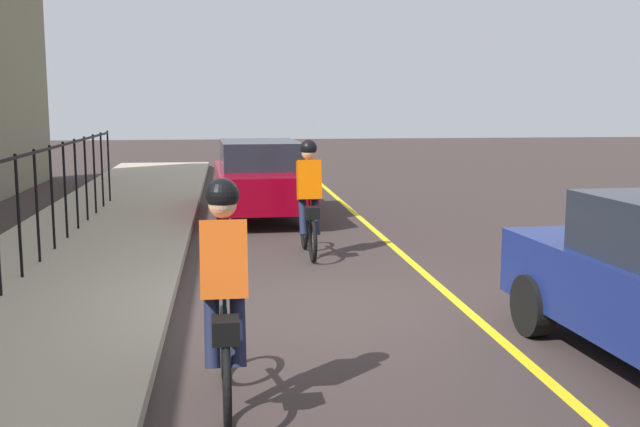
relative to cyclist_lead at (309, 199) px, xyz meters
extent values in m
plane|color=#352B29|center=(-3.03, 0.11, -0.91)|extent=(80.00, 80.00, 0.00)
cube|color=yellow|center=(-3.03, -1.49, -0.91)|extent=(36.00, 0.12, 0.01)
cube|color=tan|center=(-3.03, 3.51, -0.84)|extent=(40.00, 3.20, 0.15)
cylinder|color=black|center=(-1.56, 3.91, 0.04)|extent=(0.04, 0.04, 1.60)
cylinder|color=black|center=(-0.61, 3.91, 0.04)|extent=(0.04, 0.04, 1.60)
cylinder|color=black|center=(0.34, 3.91, 0.04)|extent=(0.04, 0.04, 1.60)
cylinder|color=black|center=(1.29, 3.91, 0.04)|extent=(0.04, 0.04, 1.60)
cylinder|color=black|center=(2.24, 3.91, 0.04)|extent=(0.04, 0.04, 1.60)
cylinder|color=black|center=(3.19, 3.91, 0.04)|extent=(0.04, 0.04, 1.60)
cylinder|color=black|center=(4.14, 3.91, 0.04)|extent=(0.04, 0.04, 1.60)
cylinder|color=black|center=(5.09, 3.91, 0.04)|extent=(0.04, 0.04, 1.60)
cylinder|color=black|center=(6.04, 3.91, 0.04)|extent=(0.04, 0.04, 1.60)
cube|color=black|center=(-2.03, 3.91, 0.79)|extent=(16.13, 0.04, 0.04)
torus|color=black|center=(0.61, 0.01, -0.58)|extent=(0.66, 0.07, 0.66)
torus|color=black|center=(-0.44, -0.01, -0.58)|extent=(0.66, 0.07, 0.66)
cube|color=black|center=(0.08, 0.00, -0.33)|extent=(0.93, 0.06, 0.24)
cylinder|color=black|center=(-0.07, 0.00, -0.18)|extent=(0.03, 0.03, 0.35)
cube|color=#DB5500|center=(-0.02, 0.00, 0.29)|extent=(0.35, 0.37, 0.63)
sphere|color=tan|center=(0.03, 0.00, 0.71)|extent=(0.22, 0.22, 0.22)
sphere|color=black|center=(0.03, 0.00, 0.78)|extent=(0.26, 0.26, 0.26)
cylinder|color=#191E38|center=(-0.04, 0.10, -0.23)|extent=(0.34, 0.13, 0.65)
cylinder|color=#191E38|center=(-0.04, -0.10, -0.23)|extent=(0.34, 0.13, 0.65)
cube|color=black|center=(-0.39, -0.01, -0.16)|extent=(0.24, 0.20, 0.18)
torus|color=black|center=(-5.14, 1.30, -0.58)|extent=(0.66, 0.07, 0.66)
torus|color=black|center=(-6.19, 1.28, -0.58)|extent=(0.66, 0.07, 0.66)
cube|color=black|center=(-5.67, 1.29, -0.33)|extent=(0.93, 0.06, 0.24)
cylinder|color=black|center=(-5.82, 1.29, -0.18)|extent=(0.03, 0.03, 0.35)
cube|color=#DD5716|center=(-5.77, 1.29, 0.29)|extent=(0.35, 0.37, 0.63)
sphere|color=tan|center=(-5.72, 1.29, 0.71)|extent=(0.22, 0.22, 0.22)
sphere|color=black|center=(-5.72, 1.29, 0.78)|extent=(0.26, 0.26, 0.26)
cylinder|color=#191E38|center=(-5.79, 1.39, -0.23)|extent=(0.34, 0.13, 0.65)
cylinder|color=#191E38|center=(-5.78, 1.19, -0.23)|extent=(0.34, 0.13, 0.65)
cube|color=black|center=(-6.14, 1.29, -0.16)|extent=(0.24, 0.20, 0.18)
cylinder|color=black|center=(-4.28, -1.86, -0.59)|extent=(0.65, 0.26, 0.64)
cube|color=maroon|center=(4.21, 0.56, -0.24)|extent=(4.46, 1.96, 0.70)
cube|color=#1E232D|center=(4.41, 0.56, 0.39)|extent=(2.52, 1.67, 0.56)
cylinder|color=black|center=(2.75, -0.35, -0.59)|extent=(0.65, 0.24, 0.64)
cylinder|color=black|center=(2.69, 1.35, -0.59)|extent=(0.65, 0.24, 0.64)
cylinder|color=black|center=(5.74, -0.24, -0.59)|extent=(0.65, 0.24, 0.64)
cylinder|color=black|center=(5.68, 1.46, -0.59)|extent=(0.65, 0.24, 0.64)
camera|label=1|loc=(-11.50, 1.26, 1.50)|focal=42.31mm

